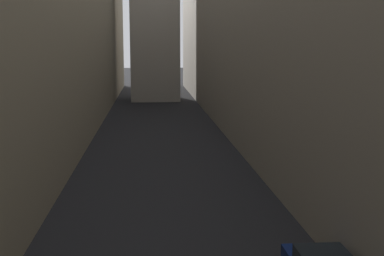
# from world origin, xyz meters

# --- Properties ---
(ground_plane) EXTENTS (264.00, 264.00, 0.00)m
(ground_plane) POSITION_xyz_m (0.00, 48.00, 0.00)
(ground_plane) COLOR black
(building_block_left) EXTENTS (13.71, 108.00, 20.44)m
(building_block_left) POSITION_xyz_m (-12.36, 50.00, 10.22)
(building_block_left) COLOR gray
(building_block_left) RESTS_ON ground
(building_block_right) EXTENTS (14.42, 108.00, 18.20)m
(building_block_right) POSITION_xyz_m (12.71, 50.00, 9.10)
(building_block_right) COLOR gray
(building_block_right) RESTS_ON ground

